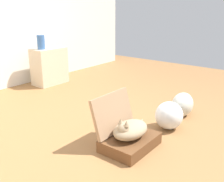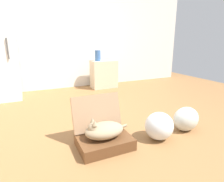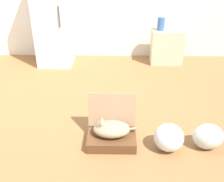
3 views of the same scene
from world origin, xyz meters
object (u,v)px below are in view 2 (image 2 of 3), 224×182
Objects in this scene: cat at (103,130)px; suitcase_base at (104,142)px; vase_tall at (98,56)px; plastic_bag_white at (159,126)px; plastic_bag_clear at (186,119)px; side_table at (104,74)px.

suitcase_base is at bearing -2.52° from cat.
cat is 2.08× the size of vase_tall.
plastic_bag_white is 2.55m from vase_tall.
cat is 1.07m from plastic_bag_clear.
suitcase_base is 0.64m from plastic_bag_white.
side_table reaches higher than suitcase_base.
side_table is at bearing 67.60° from cat.
plastic_bag_clear is 2.45m from side_table.
plastic_bag_clear is 1.42× the size of vase_tall.
suitcase_base is 1.06m from plastic_bag_clear.
plastic_bag_white is 0.97× the size of plastic_bag_clear.
suitcase_base is 1.11× the size of cat.
vase_tall is (0.84, 2.38, 0.55)m from cat.
plastic_bag_white is 1.37× the size of vase_tall.
vase_tall reaches higher than plastic_bag_clear.
cat is (-0.01, 0.00, 0.14)m from suitcase_base.
vase_tall reaches higher than suitcase_base.
vase_tall is (-0.14, -0.01, 0.43)m from side_table.
cat is at bearing 171.51° from plastic_bag_white.
cat is 2.58m from vase_tall.
cat is at bearing 177.48° from suitcase_base.
suitcase_base is 1.69× the size of plastic_bag_white.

